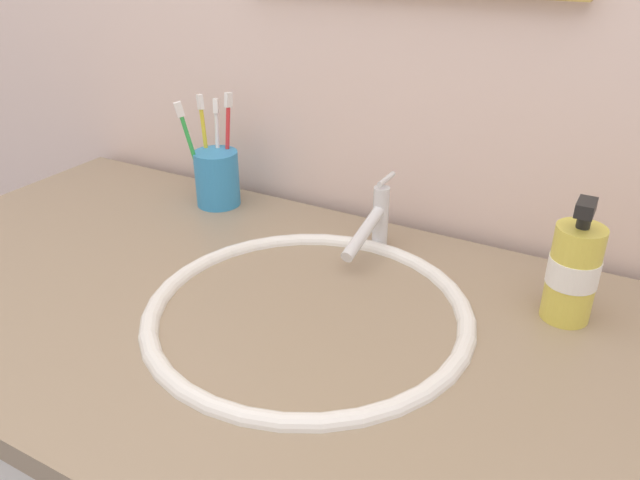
# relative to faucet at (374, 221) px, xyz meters

# --- Properties ---
(tiled_wall_back) EXTENTS (2.50, 0.04, 2.40)m
(tiled_wall_back) POSITION_rel_faucet_xyz_m (-0.03, 0.14, 0.23)
(tiled_wall_back) COLOR beige
(tiled_wall_back) RESTS_ON ground
(sink_basin) EXTENTS (0.42, 0.42, 0.09)m
(sink_basin) POSITION_rel_faucet_xyz_m (0.00, -0.19, -0.08)
(sink_basin) COLOR white
(sink_basin) RESTS_ON vanity_counter
(faucet) EXTENTS (0.02, 0.15, 0.10)m
(faucet) POSITION_rel_faucet_xyz_m (0.00, 0.00, 0.00)
(faucet) COLOR silver
(faucet) RESTS_ON sink_basin
(toothbrush_cup) EXTENTS (0.08, 0.08, 0.10)m
(toothbrush_cup) POSITION_rel_faucet_xyz_m (-0.31, 0.02, -0.00)
(toothbrush_cup) COLOR #338CCC
(toothbrush_cup) RESTS_ON vanity_counter
(toothbrush_green) EXTENTS (0.04, 0.04, 0.18)m
(toothbrush_green) POSITION_rel_faucet_xyz_m (-0.33, -0.00, 0.06)
(toothbrush_green) COLOR green
(toothbrush_green) RESTS_ON toothbrush_cup
(toothbrush_red) EXTENTS (0.01, 0.03, 0.18)m
(toothbrush_red) POSITION_rel_faucet_xyz_m (-0.30, 0.05, 0.06)
(toothbrush_red) COLOR red
(toothbrush_red) RESTS_ON toothbrush_cup
(toothbrush_yellow) EXTENTS (0.03, 0.02, 0.18)m
(toothbrush_yellow) POSITION_rel_faucet_xyz_m (-0.34, 0.04, 0.06)
(toothbrush_yellow) COLOR yellow
(toothbrush_yellow) RESTS_ON toothbrush_cup
(toothbrush_white) EXTENTS (0.02, 0.04, 0.17)m
(toothbrush_white) POSITION_rel_faucet_xyz_m (-0.32, 0.05, 0.06)
(toothbrush_white) COLOR white
(toothbrush_white) RESTS_ON toothbrush_cup
(soap_dispenser) EXTENTS (0.06, 0.06, 0.16)m
(soap_dispenser) POSITION_rel_faucet_xyz_m (0.28, -0.05, 0.02)
(soap_dispenser) COLOR #DBCC4C
(soap_dispenser) RESTS_ON vanity_counter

